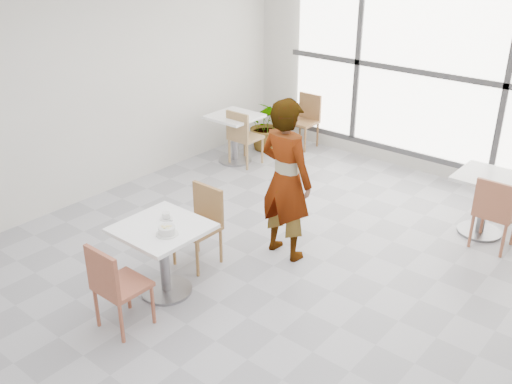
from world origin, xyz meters
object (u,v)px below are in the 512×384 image
Objects in this scene: main_table at (163,247)px; chair_far at (202,220)px; bg_table_left at (235,132)px; bg_chair_right_near at (495,210)px; bg_table_right at (486,196)px; bg_chair_left_far at (306,117)px; chair_near at (114,283)px; person at (286,180)px; coffee_cup at (166,216)px; oatmeal_bowl at (167,230)px; plant_left at (268,124)px; bg_chair_left_near at (242,134)px.

chair_far reaches higher than main_table.
bg_chair_right_near is (4.02, -0.14, 0.01)m from bg_table_left.
bg_table_left is at bearing -177.39° from bg_table_right.
bg_chair_left_far reaches higher than main_table.
chair_near is 4.18m from bg_chair_right_near.
person reaches higher than bg_chair_left_far.
coffee_cup is 3.63m from bg_chair_right_near.
plant_left is at bearing 116.25° from oatmeal_bowl.
bg_table_left is at bearing 122.06° from oatmeal_bowl.
chair_near reaches higher than coffee_cup.
bg_chair_left_far is (-1.30, 4.22, -0.28)m from coffee_cup.
chair_far is at bearing 53.28° from person.
chair_near is at bearing 83.94° from person.
oatmeal_bowl is at bearing -68.38° from chair_far.
main_table is 0.69m from chair_near.
main_table is 5.03× the size of coffee_cup.
main_table is at bearing -65.24° from plant_left.
bg_chair_left_near is at bearing -79.57° from plant_left.
chair_far is at bearing -129.32° from bg_table_right.
person is at bearing -99.65° from chair_near.
main_table is at bearing -121.34° from bg_table_right.
bg_table_right is (2.07, 3.12, -0.29)m from coffee_cup.
coffee_cup is 0.18× the size of bg_chair_right_near.
person is at bearing -37.00° from bg_table_left.
bg_chair_left_near reaches higher than plant_left.
bg_chair_right_near is (1.74, 1.57, -0.40)m from person.
bg_table_right is 3.54m from bg_chair_left_far.
bg_table_right is 0.38m from bg_chair_right_near.
main_table is 4.57m from bg_chair_left_far.
bg_chair_left_far reaches higher than coffee_cup.
oatmeal_bowl is at bearing 119.81° from bg_chair_left_near.
bg_chair_left_far is 1.00× the size of bg_chair_right_near.
bg_chair_left_near is at bearing -1.34° from bg_chair_right_near.
person is 2.08× the size of bg_chair_left_far.
bg_table_left is (-1.68, 2.42, -0.01)m from chair_far.
bg_chair_left_near and bg_chair_left_far have the same top height.
bg_chair_right_near is at bearing -21.56° from bg_chair_left_far.
chair_far is 1.00× the size of bg_chair_right_near.
bg_chair_left_far reaches higher than plant_left.
chair_near is 1.00× the size of bg_chair_left_far.
bg_table_left is (-1.93, 3.76, -0.01)m from chair_near.
chair_far is 3.26m from bg_chair_right_near.
bg_chair_left_far is at bearing 53.44° from plant_left.
person is 2.41× the size of bg_table_right.
chair_far reaches higher than plant_left.
bg_chair_left_far is 1.02× the size of plant_left.
oatmeal_bowl is 3.59m from bg_chair_left_near.
bg_table_right is (1.88, 3.94, -0.01)m from chair_near.
main_table is 3.82m from bg_table_right.
coffee_cup is at bearing -123.49° from bg_table_right.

